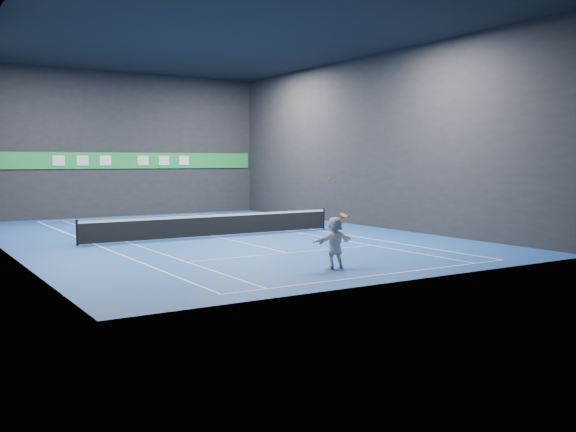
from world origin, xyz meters
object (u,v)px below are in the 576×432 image
tennis_ball (329,179)px  tennis_racket (344,216)px  tennis_net (214,225)px  player (335,243)px

tennis_ball → tennis_racket: size_ratio=0.12×
tennis_ball → tennis_net: size_ratio=0.01×
player → tennis_racket: tennis_racket is taller
tennis_net → tennis_racket: size_ratio=23.39×
tennis_net → tennis_racket: 10.20m
player → tennis_racket: (0.38, 0.05, 0.86)m
player → tennis_racket: 0.94m
player → tennis_racket: bearing=-175.9°
tennis_ball → tennis_net: tennis_ball is taller
tennis_ball → tennis_racket: tennis_ball is taller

